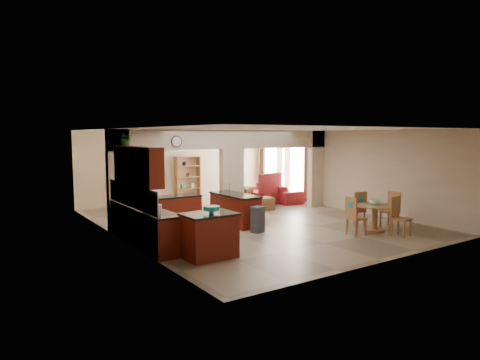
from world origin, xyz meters
TOP-DOWN VIEW (x-y plane):
  - floor at (0.00, 0.00)m, footprint 10.00×10.00m
  - ceiling at (0.00, 0.00)m, footprint 10.00×10.00m
  - wall_back at (0.00, 5.00)m, footprint 8.00×0.00m
  - wall_front at (0.00, -5.00)m, footprint 8.00×0.00m
  - wall_left at (-4.00, 0.00)m, footprint 0.00×10.00m
  - wall_right at (4.00, 0.00)m, footprint 0.00×10.00m
  - partition_left_pier at (-3.70, 1.00)m, footprint 0.60×0.25m
  - partition_center_pier at (0.00, 1.00)m, footprint 0.80×0.25m
  - partition_right_pier at (3.70, 1.00)m, footprint 0.60×0.25m
  - partition_header at (0.00, 1.00)m, footprint 8.00×0.25m
  - kitchen_counter at (-3.26, -0.25)m, footprint 2.52×3.29m
  - upper_cabinets at (-3.82, -0.80)m, footprint 0.35×2.40m
  - peninsula at (-0.60, -0.11)m, footprint 0.70×1.85m
  - wall_clock at (-2.00, 0.85)m, footprint 0.34×0.03m
  - rug at (1.20, 2.10)m, footprint 1.60×1.30m
  - fireplace at (-1.60, 4.83)m, footprint 1.60×0.35m
  - shelving_unit at (0.35, 4.82)m, footprint 1.00×0.32m
  - window_a at (3.97, 2.30)m, footprint 0.02×0.90m
  - window_b at (3.97, 4.00)m, footprint 0.02×0.90m
  - glazed_door at (3.97, 3.15)m, footprint 0.02×0.70m
  - drape_a_left at (3.93, 1.70)m, footprint 0.10×0.28m
  - drape_a_right at (3.93, 2.90)m, footprint 0.10×0.28m
  - drape_b_left at (3.93, 3.40)m, footprint 0.10×0.28m
  - drape_b_right at (3.93, 4.60)m, footprint 0.10×0.28m
  - ceiling_fan at (1.50, 3.00)m, footprint 1.00×1.00m
  - kitchen_island at (-2.95, -2.69)m, footprint 1.14×0.82m
  - teal_bowl at (-2.93, -2.77)m, footprint 0.34×0.34m
  - trash_can at (-0.66, -1.34)m, footprint 0.36×0.33m
  - dining_table at (2.10, -3.00)m, footprint 1.07×1.07m
  - fruit_bowl at (2.10, -3.00)m, footprint 0.29×0.29m
  - sofa at (3.30, 2.73)m, footprint 2.40×1.06m
  - chaise at (2.42, 2.48)m, footprint 1.42×1.26m
  - armchair at (1.23, 2.38)m, footprint 1.15×1.15m
  - ottoman at (1.66, 1.47)m, footprint 0.69×0.69m
  - plant at (-3.82, -0.06)m, footprint 0.43×0.39m
  - chair_north at (2.19, -2.33)m, footprint 0.51×0.51m
  - chair_east at (2.96, -2.89)m, footprint 0.43×0.42m
  - chair_south at (2.21, -3.67)m, footprint 0.47×0.47m
  - chair_west at (1.23, -3.03)m, footprint 0.46×0.46m

SIDE VIEW (x-z plane):
  - floor at x=0.00m, z-range 0.00..0.00m
  - rug at x=1.20m, z-range 0.00..0.01m
  - ottoman at x=1.66m, z-range 0.00..0.43m
  - chaise at x=2.42m, z-range 0.00..0.48m
  - trash_can at x=-0.66m, z-range 0.00..0.66m
  - sofa at x=3.30m, z-range 0.00..0.69m
  - armchair at x=1.23m, z-range 0.00..0.76m
  - peninsula at x=-0.60m, z-range 0.00..0.91m
  - kitchen_counter at x=-3.26m, z-range -0.27..1.20m
  - kitchen_island at x=-2.95m, z-range 0.00..0.98m
  - dining_table at x=2.10m, z-range 0.13..0.85m
  - chair_north at x=2.19m, z-range 0.04..1.07m
  - chair_east at x=2.96m, z-range 0.04..1.07m
  - chair_south at x=2.21m, z-range 0.04..1.07m
  - chair_west at x=1.23m, z-range 0.04..1.07m
  - fireplace at x=-1.60m, z-range 0.01..1.21m
  - fruit_bowl at x=2.10m, z-range 0.73..0.89m
  - shelving_unit at x=0.35m, z-range 0.00..1.80m
  - glazed_door at x=3.97m, z-range 0.00..2.10m
  - teal_bowl at x=-2.93m, z-range 0.97..1.14m
  - partition_center_pier at x=0.00m, z-range 0.00..2.20m
  - drape_a_left at x=3.93m, z-range 0.05..2.35m
  - drape_a_right at x=3.93m, z-range 0.05..2.35m
  - drape_b_left at x=3.93m, z-range 0.05..2.35m
  - drape_b_right at x=3.93m, z-range 0.05..2.35m
  - window_a at x=3.97m, z-range 0.25..2.15m
  - window_b at x=3.97m, z-range 0.25..2.15m
  - partition_left_pier at x=-3.70m, z-range 0.00..2.80m
  - partition_right_pier at x=3.70m, z-range 0.00..2.80m
  - wall_back at x=0.00m, z-range -2.60..5.40m
  - wall_front at x=0.00m, z-range -2.60..5.40m
  - wall_left at x=-4.00m, z-range -3.60..6.40m
  - wall_right at x=4.00m, z-range -3.60..6.40m
  - upper_cabinets at x=-3.82m, z-range 1.47..2.37m
  - wall_clock at x=-2.00m, z-range 2.28..2.62m
  - partition_header at x=0.00m, z-range 2.20..2.80m
  - ceiling_fan at x=1.50m, z-range 2.51..2.61m
  - plant at x=-3.82m, z-range 2.37..2.76m
  - ceiling at x=0.00m, z-range 2.80..2.80m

